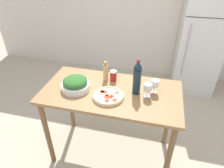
% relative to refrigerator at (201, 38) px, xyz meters
% --- Properties ---
extents(ground_plane, '(14.00, 14.00, 0.00)m').
position_rel_refrigerator_xyz_m(ground_plane, '(-1.07, -1.81, -0.95)').
color(ground_plane, '#BCAD93').
extents(wall_back, '(6.40, 0.08, 2.60)m').
position_rel_refrigerator_xyz_m(wall_back, '(-1.08, 0.38, 0.35)').
color(wall_back, silver).
rests_on(wall_back, ground_plane).
extents(refrigerator, '(0.69, 0.69, 1.90)m').
position_rel_refrigerator_xyz_m(refrigerator, '(0.00, 0.00, 0.00)').
color(refrigerator, silver).
rests_on(refrigerator, ground_plane).
extents(prep_counter, '(1.42, 0.73, 0.95)m').
position_rel_refrigerator_xyz_m(prep_counter, '(-1.07, -1.81, -0.13)').
color(prep_counter, olive).
rests_on(prep_counter, ground_plane).
extents(wine_bottle, '(0.08, 0.08, 0.37)m').
position_rel_refrigerator_xyz_m(wine_bottle, '(-0.82, -1.78, 0.17)').
color(wine_bottle, '#142833').
rests_on(wine_bottle, prep_counter).
extents(wine_glass_near, '(0.08, 0.08, 0.14)m').
position_rel_refrigerator_xyz_m(wine_glass_near, '(-0.71, -1.81, 0.10)').
color(wine_glass_near, silver).
rests_on(wine_glass_near, prep_counter).
extents(wine_glass_far, '(0.08, 0.08, 0.14)m').
position_rel_refrigerator_xyz_m(wine_glass_far, '(-0.65, -1.73, 0.10)').
color(wine_glass_far, silver).
rests_on(wine_glass_far, prep_counter).
extents(pepper_mill, '(0.06, 0.06, 0.23)m').
position_rel_refrigerator_xyz_m(pepper_mill, '(-1.19, -1.61, 0.11)').
color(pepper_mill, tan).
rests_on(pepper_mill, prep_counter).
extents(salad_bowl, '(0.30, 0.30, 0.14)m').
position_rel_refrigerator_xyz_m(salad_bowl, '(-1.44, -1.86, 0.06)').
color(salad_bowl, white).
rests_on(salad_bowl, prep_counter).
extents(homemade_pizza, '(0.30, 0.30, 0.04)m').
position_rel_refrigerator_xyz_m(homemade_pizza, '(-1.07, -1.92, 0.02)').
color(homemade_pizza, beige).
rests_on(homemade_pizza, prep_counter).
extents(salt_canister, '(0.07, 0.07, 0.12)m').
position_rel_refrigerator_xyz_m(salt_canister, '(-1.10, -1.61, 0.06)').
color(salt_canister, '#B2231E').
rests_on(salt_canister, prep_counter).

